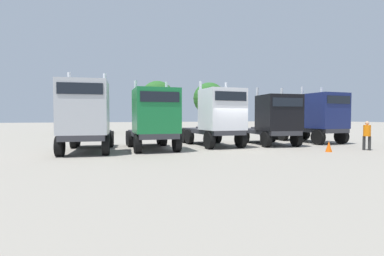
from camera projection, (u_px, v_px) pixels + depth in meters
The scene contains 11 objects.
ground at pixel (230, 149), 17.94m from camera, with size 200.00×200.00×0.00m, color gray.
semi_truck_silver at pixel (86, 116), 15.71m from camera, with size 3.32×6.56×4.45m.
semi_truck_green at pixel (154, 119), 17.06m from camera, with size 2.77×6.01×4.16m.
semi_truck_white at pixel (218, 117), 19.10m from camera, with size 2.60×5.94×4.34m.
semi_truck_black at pixel (274, 120), 20.04m from camera, with size 3.22×6.00×4.03m.
semi_truck_navy at pixel (318, 118), 21.96m from camera, with size 2.61×6.24×4.29m.
visitor_in_hivis at pixel (367, 133), 17.16m from camera, with size 0.56×0.56×1.72m.
traffic_cone_near at pixel (329, 147), 16.37m from camera, with size 0.36×0.36×0.60m, color #F2590C.
oak_far_left at pixel (87, 101), 34.36m from camera, with size 3.94×3.94×5.85m.
oak_far_centre at pixel (158, 98), 36.93m from camera, with size 4.30×4.30×6.56m.
oak_far_right at pixel (209, 99), 37.56m from camera, with size 4.16×4.16×6.43m.
Camera 1 is at (-8.37, -15.98, 1.96)m, focal length 27.20 mm.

